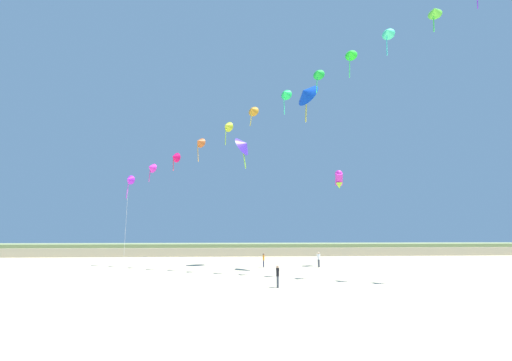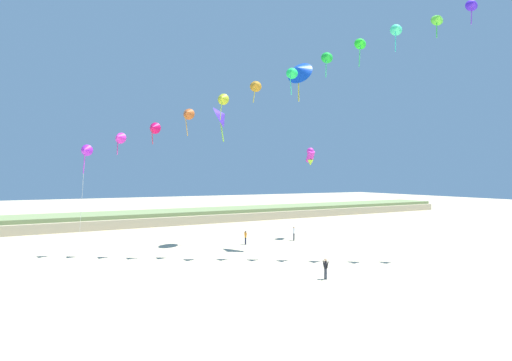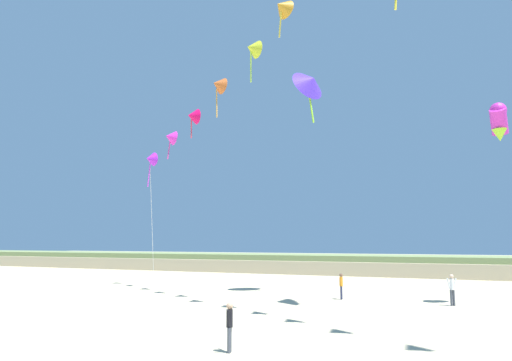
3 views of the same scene
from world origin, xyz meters
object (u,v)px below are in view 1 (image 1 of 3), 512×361
Objects in this scene: person_near_left at (319,258)px; person_mid_center at (278,275)px; person_near_right at (264,259)px; large_kite_mid_trail at (306,93)px; large_kite_low_lead at (244,145)px; large_kite_high_solo at (339,179)px.

person_mid_center is (-6.44, -14.01, -0.09)m from person_near_left.
person_mid_center is (-0.33, -14.38, -0.01)m from person_near_right.
large_kite_mid_trail reaches higher than person_mid_center.
large_kite_mid_trail is at bearing 65.96° from person_mid_center.
person_near_right is 0.36× the size of large_kite_low_lead.
person_mid_center is 0.36× the size of large_kite_low_lead.
large_kite_low_lead reaches higher than person_near_left.
person_mid_center is 0.32× the size of large_kite_mid_trail.
large_kite_mid_trail is (-1.86, -3.73, 17.75)m from person_near_left.
person_near_right is at bearing -177.88° from large_kite_high_solo.
person_near_right is 0.32× the size of large_kite_mid_trail.
large_kite_mid_trail is at bearing -43.88° from person_near_right.
person_near_left is 0.76× the size of large_kite_high_solo.
person_near_right is 1.01× the size of person_mid_center.
large_kite_low_lead is at bearing 173.36° from large_kite_high_solo.
large_kite_mid_trail is 2.17× the size of large_kite_high_solo.
person_near_right is 0.70× the size of large_kite_high_solo.
person_near_right is at bearing -37.03° from large_kite_low_lead.
large_kite_mid_trail reaches higher than large_kite_high_solo.
large_kite_low_lead is (-2.16, 1.63, 13.45)m from person_near_right.
person_mid_center is 19.71m from large_kite_high_solo.
person_near_left is at bearing -3.48° from person_near_right.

